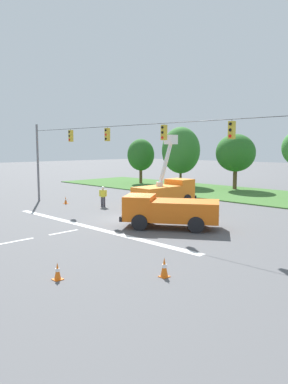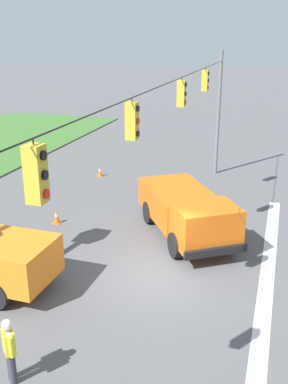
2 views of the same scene
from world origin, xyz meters
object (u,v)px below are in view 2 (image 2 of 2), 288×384
at_px(utility_truck_support_near, 187,211).
at_px(traffic_cone_foreground_left, 57,217).
at_px(road_worker, 9,347).
at_px(traffic_cone_lane_edge_a, 100,171).

relative_size(utility_truck_support_near, traffic_cone_foreground_left, 9.99).
relative_size(road_worker, traffic_cone_lane_edge_a, 2.77).
distance_m(road_worker, traffic_cone_foreground_left, 9.80).
height_order(utility_truck_support_near, traffic_cone_foreground_left, utility_truck_support_near).
bearing_deg(traffic_cone_foreground_left, utility_truck_support_near, -85.66).
bearing_deg(road_worker, utility_truck_support_near, -13.53).
relative_size(utility_truck_support_near, road_worker, 3.61).
height_order(road_worker, traffic_cone_lane_edge_a, road_worker).
bearing_deg(road_worker, traffic_cone_foreground_left, 21.43).
bearing_deg(traffic_cone_foreground_left, traffic_cone_lane_edge_a, 6.69).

